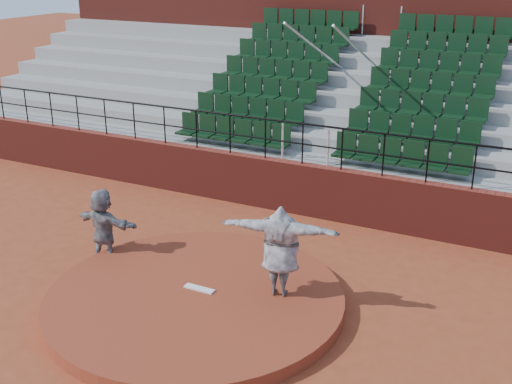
# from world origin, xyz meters

# --- Properties ---
(ground) EXTENTS (90.00, 90.00, 0.00)m
(ground) POSITION_xyz_m (0.00, 0.00, 0.00)
(ground) COLOR brown
(ground) RESTS_ON ground
(pitchers_mound) EXTENTS (5.50, 5.50, 0.25)m
(pitchers_mound) POSITION_xyz_m (0.00, 0.00, 0.12)
(pitchers_mound) COLOR maroon
(pitchers_mound) RESTS_ON ground
(pitching_rubber) EXTENTS (0.60, 0.15, 0.03)m
(pitching_rubber) POSITION_xyz_m (0.00, 0.15, 0.27)
(pitching_rubber) COLOR white
(pitching_rubber) RESTS_ON pitchers_mound
(boundary_wall) EXTENTS (24.00, 0.30, 1.30)m
(boundary_wall) POSITION_xyz_m (0.00, 5.00, 0.65)
(boundary_wall) COLOR maroon
(boundary_wall) RESTS_ON ground
(wall_railing) EXTENTS (24.04, 0.05, 1.03)m
(wall_railing) POSITION_xyz_m (0.00, 5.00, 2.03)
(wall_railing) COLOR black
(wall_railing) RESTS_ON boundary_wall
(seating_deck) EXTENTS (24.00, 5.97, 4.63)m
(seating_deck) POSITION_xyz_m (0.00, 8.65, 1.44)
(seating_deck) COLOR gray
(seating_deck) RESTS_ON ground
(press_box_facade) EXTENTS (24.00, 3.00, 7.10)m
(press_box_facade) POSITION_xyz_m (0.00, 12.60, 3.55)
(press_box_facade) COLOR maroon
(press_box_facade) RESTS_ON ground
(pitcher) EXTENTS (2.21, 0.99, 1.74)m
(pitcher) POSITION_xyz_m (1.40, 0.70, 1.12)
(pitcher) COLOR black
(pitcher) RESTS_ON pitchers_mound
(fielder) EXTENTS (1.51, 0.52, 1.61)m
(fielder) POSITION_xyz_m (-2.66, 0.71, 0.81)
(fielder) COLOR black
(fielder) RESTS_ON ground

